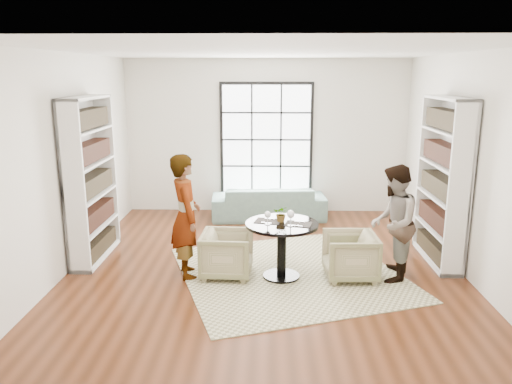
{
  "coord_description": "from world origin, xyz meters",
  "views": [
    {
      "loc": [
        0.05,
        -6.79,
        2.72
      ],
      "look_at": [
        -0.14,
        0.4,
        1.0
      ],
      "focal_mm": 35.0,
      "sensor_mm": 36.0,
      "label": 1
    }
  ],
  "objects_px": {
    "sofa": "(269,202)",
    "flower_centerpiece": "(282,214)",
    "person_left": "(186,216)",
    "wine_glass_left": "(268,215)",
    "wine_glass_right": "(291,215)",
    "pedestal_table": "(282,238)",
    "person_right": "(393,223)",
    "armchair_left": "(227,254)",
    "armchair_right": "(350,256)"
  },
  "relations": [
    {
      "from": "wine_glass_right",
      "to": "flower_centerpiece",
      "type": "bearing_deg",
      "value": 119.81
    },
    {
      "from": "wine_glass_left",
      "to": "wine_glass_right",
      "type": "bearing_deg",
      "value": -11.0
    },
    {
      "from": "flower_centerpiece",
      "to": "pedestal_table",
      "type": "bearing_deg",
      "value": -85.42
    },
    {
      "from": "pedestal_table",
      "to": "person_left",
      "type": "height_order",
      "value": "person_left"
    },
    {
      "from": "armchair_left",
      "to": "sofa",
      "type": "bearing_deg",
      "value": -8.44
    },
    {
      "from": "armchair_right",
      "to": "wine_glass_right",
      "type": "xyz_separation_m",
      "value": [
        -0.82,
        -0.15,
        0.62
      ]
    },
    {
      "from": "pedestal_table",
      "to": "armchair_left",
      "type": "relative_size",
      "value": 1.42
    },
    {
      "from": "pedestal_table",
      "to": "armchair_right",
      "type": "height_order",
      "value": "pedestal_table"
    },
    {
      "from": "pedestal_table",
      "to": "wine_glass_left",
      "type": "xyz_separation_m",
      "value": [
        -0.19,
        -0.08,
        0.35
      ]
    },
    {
      "from": "wine_glass_right",
      "to": "person_left",
      "type": "bearing_deg",
      "value": 172.32
    },
    {
      "from": "wine_glass_left",
      "to": "flower_centerpiece",
      "type": "distance_m",
      "value": 0.23
    },
    {
      "from": "sofa",
      "to": "flower_centerpiece",
      "type": "bearing_deg",
      "value": 89.55
    },
    {
      "from": "armchair_right",
      "to": "wine_glass_right",
      "type": "distance_m",
      "value": 1.03
    },
    {
      "from": "person_left",
      "to": "person_right",
      "type": "relative_size",
      "value": 1.08
    },
    {
      "from": "armchair_left",
      "to": "person_right",
      "type": "bearing_deg",
      "value": -88.25
    },
    {
      "from": "pedestal_table",
      "to": "person_right",
      "type": "xyz_separation_m",
      "value": [
        1.47,
        0.01,
        0.22
      ]
    },
    {
      "from": "sofa",
      "to": "wine_glass_right",
      "type": "xyz_separation_m",
      "value": [
        0.29,
        -3.02,
        0.62
      ]
    },
    {
      "from": "person_left",
      "to": "flower_centerpiece",
      "type": "relative_size",
      "value": 7.55
    },
    {
      "from": "armchair_left",
      "to": "person_left",
      "type": "xyz_separation_m",
      "value": [
        -0.55,
        0.0,
        0.53
      ]
    },
    {
      "from": "person_right",
      "to": "wine_glass_right",
      "type": "height_order",
      "value": "person_right"
    },
    {
      "from": "wine_glass_right",
      "to": "flower_centerpiece",
      "type": "xyz_separation_m",
      "value": [
        -0.11,
        0.2,
        -0.04
      ]
    },
    {
      "from": "armchair_left",
      "to": "wine_glass_right",
      "type": "height_order",
      "value": "wine_glass_right"
    },
    {
      "from": "armchair_left",
      "to": "person_left",
      "type": "relative_size",
      "value": 0.41
    },
    {
      "from": "pedestal_table",
      "to": "person_left",
      "type": "distance_m",
      "value": 1.32
    },
    {
      "from": "sofa",
      "to": "person_left",
      "type": "distance_m",
      "value": 3.09
    },
    {
      "from": "armchair_left",
      "to": "person_left",
      "type": "distance_m",
      "value": 0.77
    },
    {
      "from": "wine_glass_right",
      "to": "armchair_left",
      "type": "bearing_deg",
      "value": 167.48
    },
    {
      "from": "armchair_left",
      "to": "wine_glass_right",
      "type": "bearing_deg",
      "value": -99.71
    },
    {
      "from": "sofa",
      "to": "person_left",
      "type": "xyz_separation_m",
      "value": [
        -1.11,
        -2.83,
        0.53
      ]
    },
    {
      "from": "person_left",
      "to": "wine_glass_left",
      "type": "distance_m",
      "value": 1.11
    },
    {
      "from": "person_left",
      "to": "wine_glass_right",
      "type": "relative_size",
      "value": 7.84
    },
    {
      "from": "person_left",
      "to": "flower_centerpiece",
      "type": "bearing_deg",
      "value": -107.57
    },
    {
      "from": "pedestal_table",
      "to": "armchair_left",
      "type": "distance_m",
      "value": 0.79
    },
    {
      "from": "armchair_right",
      "to": "wine_glass_right",
      "type": "bearing_deg",
      "value": -81.8
    },
    {
      "from": "pedestal_table",
      "to": "armchair_left",
      "type": "bearing_deg",
      "value": 176.1
    },
    {
      "from": "armchair_left",
      "to": "person_right",
      "type": "distance_m",
      "value": 2.27
    },
    {
      "from": "armchair_left",
      "to": "wine_glass_left",
      "type": "bearing_deg",
      "value": -100.52
    },
    {
      "from": "sofa",
      "to": "wine_glass_right",
      "type": "height_order",
      "value": "wine_glass_right"
    },
    {
      "from": "person_right",
      "to": "flower_centerpiece",
      "type": "distance_m",
      "value": 1.48
    },
    {
      "from": "person_left",
      "to": "person_right",
      "type": "distance_m",
      "value": 2.77
    },
    {
      "from": "armchair_left",
      "to": "wine_glass_right",
      "type": "relative_size",
      "value": 3.19
    },
    {
      "from": "wine_glass_right",
      "to": "pedestal_table",
      "type": "bearing_deg",
      "value": 127.95
    },
    {
      "from": "pedestal_table",
      "to": "sofa",
      "type": "height_order",
      "value": "pedestal_table"
    },
    {
      "from": "person_right",
      "to": "wine_glass_right",
      "type": "distance_m",
      "value": 1.38
    },
    {
      "from": "armchair_right",
      "to": "person_left",
      "type": "bearing_deg",
      "value": -93.11
    },
    {
      "from": "armchair_left",
      "to": "flower_centerpiece",
      "type": "distance_m",
      "value": 0.94
    },
    {
      "from": "person_left",
      "to": "wine_glass_left",
      "type": "xyz_separation_m",
      "value": [
        1.1,
        -0.13,
        0.06
      ]
    },
    {
      "from": "person_left",
      "to": "wine_glass_right",
      "type": "distance_m",
      "value": 1.42
    },
    {
      "from": "armchair_left",
      "to": "wine_glass_left",
      "type": "distance_m",
      "value": 0.82
    },
    {
      "from": "sofa",
      "to": "wine_glass_left",
      "type": "relative_size",
      "value": 11.69
    }
  ]
}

